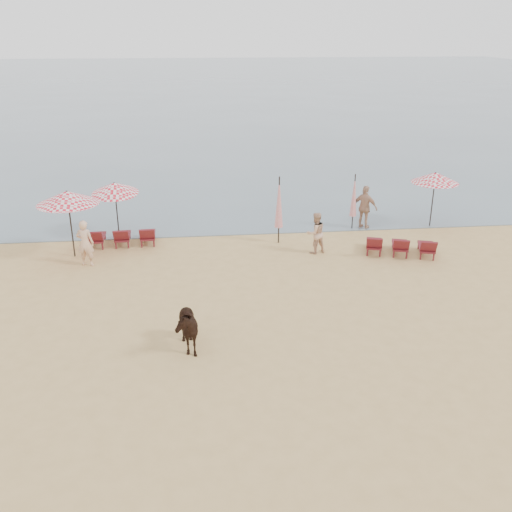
{
  "coord_description": "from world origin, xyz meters",
  "views": [
    {
      "loc": [
        -1.77,
        -11.42,
        7.76
      ],
      "look_at": [
        0.0,
        5.0,
        1.1
      ],
      "focal_mm": 40.0,
      "sensor_mm": 36.0,
      "label": 1
    }
  ],
  "objects_px": {
    "lounger_cluster_left": "(122,236)",
    "cow": "(184,326)",
    "beachgoer_right_a": "(316,233)",
    "beachgoer_right_b": "(365,207)",
    "umbrella_closed_right": "(354,196)",
    "umbrella_closed_left": "(279,203)",
    "umbrella_open_left_a": "(67,198)",
    "lounger_cluster_right": "(400,245)",
    "beachgoer_left": "(85,243)",
    "umbrella_open_left_b": "(115,188)",
    "umbrella_open_right": "(435,178)"
  },
  "relations": [
    {
      "from": "umbrella_closed_left",
      "to": "umbrella_closed_right",
      "type": "relative_size",
      "value": 1.13
    },
    {
      "from": "cow",
      "to": "beachgoer_right_a",
      "type": "height_order",
      "value": "beachgoer_right_a"
    },
    {
      "from": "lounger_cluster_left",
      "to": "beachgoer_left",
      "type": "relative_size",
      "value": 1.53
    },
    {
      "from": "lounger_cluster_right",
      "to": "umbrella_open_left_a",
      "type": "bearing_deg",
      "value": -168.32
    },
    {
      "from": "lounger_cluster_left",
      "to": "cow",
      "type": "bearing_deg",
      "value": -75.35
    },
    {
      "from": "lounger_cluster_left",
      "to": "umbrella_closed_left",
      "type": "distance_m",
      "value": 6.09
    },
    {
      "from": "lounger_cluster_left",
      "to": "beachgoer_right_b",
      "type": "distance_m",
      "value": 9.75
    },
    {
      "from": "beachgoer_right_a",
      "to": "umbrella_closed_left",
      "type": "bearing_deg",
      "value": -65.22
    },
    {
      "from": "umbrella_closed_left",
      "to": "umbrella_open_left_a",
      "type": "bearing_deg",
      "value": -175.32
    },
    {
      "from": "lounger_cluster_left",
      "to": "cow",
      "type": "distance_m",
      "value": 8.16
    },
    {
      "from": "umbrella_closed_right",
      "to": "beachgoer_right_a",
      "type": "relative_size",
      "value": 1.49
    },
    {
      "from": "umbrella_open_left_a",
      "to": "lounger_cluster_left",
      "type": "bearing_deg",
      "value": 39.88
    },
    {
      "from": "lounger_cluster_right",
      "to": "umbrella_open_left_b",
      "type": "height_order",
      "value": "umbrella_open_left_b"
    },
    {
      "from": "umbrella_open_right",
      "to": "beachgoer_right_a",
      "type": "xyz_separation_m",
      "value": [
        -5.39,
        -2.44,
        -1.31
      ]
    },
    {
      "from": "umbrella_open_left_b",
      "to": "umbrella_open_right",
      "type": "relative_size",
      "value": 0.99
    },
    {
      "from": "beachgoer_right_a",
      "to": "beachgoer_right_b",
      "type": "xyz_separation_m",
      "value": [
        2.56,
        2.45,
        0.13
      ]
    },
    {
      "from": "umbrella_open_right",
      "to": "lounger_cluster_right",
      "type": "bearing_deg",
      "value": -118.8
    },
    {
      "from": "umbrella_open_right",
      "to": "beachgoer_right_b",
      "type": "relative_size",
      "value": 1.28
    },
    {
      "from": "lounger_cluster_right",
      "to": "umbrella_open_left_a",
      "type": "height_order",
      "value": "umbrella_open_left_a"
    },
    {
      "from": "umbrella_open_right",
      "to": "umbrella_closed_right",
      "type": "bearing_deg",
      "value": -171.31
    },
    {
      "from": "umbrella_closed_left",
      "to": "beachgoer_right_b",
      "type": "distance_m",
      "value": 4.01
    },
    {
      "from": "beachgoer_right_a",
      "to": "lounger_cluster_left",
      "type": "bearing_deg",
      "value": -32.09
    },
    {
      "from": "lounger_cluster_right",
      "to": "umbrella_open_right",
      "type": "bearing_deg",
      "value": 68.96
    },
    {
      "from": "cow",
      "to": "umbrella_closed_left",
      "type": "bearing_deg",
      "value": 52.03
    },
    {
      "from": "beachgoer_right_a",
      "to": "beachgoer_right_b",
      "type": "bearing_deg",
      "value": -156.24
    },
    {
      "from": "lounger_cluster_right",
      "to": "beachgoer_left",
      "type": "bearing_deg",
      "value": -164.11
    },
    {
      "from": "lounger_cluster_left",
      "to": "umbrella_open_right",
      "type": "height_order",
      "value": "umbrella_open_right"
    },
    {
      "from": "umbrella_closed_left",
      "to": "cow",
      "type": "relative_size",
      "value": 1.71
    },
    {
      "from": "lounger_cluster_left",
      "to": "beachgoer_right_a",
      "type": "height_order",
      "value": "beachgoer_right_a"
    },
    {
      "from": "lounger_cluster_right",
      "to": "cow",
      "type": "height_order",
      "value": "cow"
    },
    {
      "from": "lounger_cluster_left",
      "to": "umbrella_open_left_b",
      "type": "distance_m",
      "value": 1.93
    },
    {
      "from": "umbrella_closed_left",
      "to": "lounger_cluster_left",
      "type": "bearing_deg",
      "value": 176.87
    },
    {
      "from": "beachgoer_right_a",
      "to": "beachgoer_left",
      "type": "bearing_deg",
      "value": -17.92
    },
    {
      "from": "lounger_cluster_left",
      "to": "beachgoer_right_b",
      "type": "relative_size",
      "value": 1.4
    },
    {
      "from": "lounger_cluster_left",
      "to": "beachgoer_right_a",
      "type": "distance_m",
      "value": 7.31
    },
    {
      "from": "beachgoer_right_a",
      "to": "cow",
      "type": "bearing_deg",
      "value": 32.88
    },
    {
      "from": "lounger_cluster_left",
      "to": "umbrella_open_left_a",
      "type": "bearing_deg",
      "value": -152.26
    },
    {
      "from": "lounger_cluster_left",
      "to": "lounger_cluster_right",
      "type": "height_order",
      "value": "lounger_cluster_left"
    },
    {
      "from": "beachgoer_left",
      "to": "beachgoer_right_b",
      "type": "bearing_deg",
      "value": -154.54
    },
    {
      "from": "umbrella_open_left_b",
      "to": "cow",
      "type": "bearing_deg",
      "value": -74.93
    },
    {
      "from": "umbrella_open_left_a",
      "to": "cow",
      "type": "bearing_deg",
      "value": -49.93
    },
    {
      "from": "cow",
      "to": "beachgoer_right_a",
      "type": "relative_size",
      "value": 0.99
    },
    {
      "from": "beachgoer_left",
      "to": "beachgoer_right_a",
      "type": "xyz_separation_m",
      "value": [
        8.16,
        0.31,
        -0.05
      ]
    },
    {
      "from": "umbrella_open_right",
      "to": "beachgoer_left",
      "type": "bearing_deg",
      "value": -159.18
    },
    {
      "from": "umbrella_closed_left",
      "to": "cow",
      "type": "distance_m",
      "value": 8.32
    },
    {
      "from": "cow",
      "to": "umbrella_open_right",
      "type": "bearing_deg",
      "value": 28.15
    },
    {
      "from": "umbrella_open_left_a",
      "to": "umbrella_closed_left",
      "type": "relative_size",
      "value": 0.94
    },
    {
      "from": "lounger_cluster_left",
      "to": "beachgoer_left",
      "type": "height_order",
      "value": "beachgoer_left"
    },
    {
      "from": "beachgoer_left",
      "to": "beachgoer_right_b",
      "type": "xyz_separation_m",
      "value": [
        10.72,
        2.76,
        0.08
      ]
    },
    {
      "from": "cow",
      "to": "lounger_cluster_right",
      "type": "bearing_deg",
      "value": 23.8
    }
  ]
}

